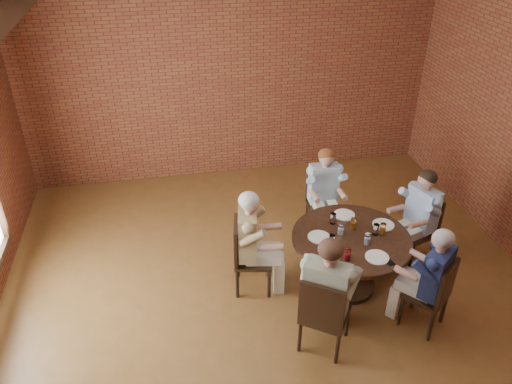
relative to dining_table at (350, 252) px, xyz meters
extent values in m
plane|color=brown|center=(-0.90, -0.33, -0.53)|extent=(7.00, 7.00, 0.00)
plane|color=silver|center=(-0.90, -0.33, 2.87)|extent=(7.00, 7.00, 0.00)
plane|color=brown|center=(-0.90, 3.17, 1.17)|extent=(7.00, 0.00, 7.00)
cylinder|color=black|center=(0.00, 0.00, -0.50)|extent=(0.69, 0.69, 0.06)
cylinder|color=black|center=(0.00, 0.00, -0.18)|extent=(0.20, 0.20, 0.64)
cylinder|color=#362213|center=(0.00, 0.00, 0.20)|extent=(1.39, 1.39, 0.05)
cube|color=black|center=(1.01, 0.34, -0.10)|extent=(0.53, 0.53, 0.04)
cube|color=black|center=(1.19, 0.40, 0.16)|extent=(0.17, 0.41, 0.48)
cylinder|color=black|center=(0.78, 0.45, -0.32)|extent=(0.04, 0.04, 0.41)
cylinder|color=black|center=(0.90, 0.11, -0.32)|extent=(0.04, 0.04, 0.41)
cylinder|color=black|center=(1.12, 0.56, -0.32)|extent=(0.04, 0.04, 0.41)
cylinder|color=black|center=(1.24, 0.22, -0.32)|extent=(0.04, 0.04, 0.41)
cube|color=black|center=(0.03, 1.12, -0.10)|extent=(0.42, 0.42, 0.04)
cube|color=black|center=(0.04, 1.31, 0.16)|extent=(0.41, 0.05, 0.47)
cylinder|color=black|center=(-0.15, 0.95, -0.32)|extent=(0.04, 0.04, 0.41)
cylinder|color=black|center=(0.20, 0.94, -0.32)|extent=(0.04, 0.04, 0.41)
cylinder|color=black|center=(-0.14, 1.30, -0.32)|extent=(0.04, 0.04, 0.41)
cylinder|color=black|center=(0.21, 1.29, -0.32)|extent=(0.04, 0.04, 0.41)
cube|color=black|center=(-1.13, 0.21, -0.10)|extent=(0.51, 0.51, 0.04)
cube|color=black|center=(-1.32, 0.25, 0.17)|extent=(0.12, 0.44, 0.50)
cylinder|color=black|center=(-0.98, -0.01, -0.32)|extent=(0.04, 0.04, 0.41)
cylinder|color=black|center=(-0.91, 0.36, -0.32)|extent=(0.04, 0.04, 0.41)
cylinder|color=black|center=(-1.35, 0.06, -0.32)|extent=(0.04, 0.04, 0.41)
cylinder|color=black|center=(-1.28, 0.43, -0.32)|extent=(0.04, 0.04, 0.41)
cube|color=black|center=(-0.56, -0.81, -0.10)|extent=(0.64, 0.64, 0.04)
cube|color=black|center=(-0.67, -0.99, 0.19)|extent=(0.40, 0.29, 0.53)
cylinder|color=black|center=(-0.28, -0.76, -0.32)|extent=(0.04, 0.04, 0.41)
cylinder|color=black|center=(-0.61, -0.53, -0.32)|extent=(0.04, 0.04, 0.41)
cylinder|color=black|center=(-0.50, -1.09, -0.32)|extent=(0.04, 0.04, 0.41)
cylinder|color=black|center=(-0.83, -0.86, -0.32)|extent=(0.04, 0.04, 0.41)
cube|color=black|center=(0.61, -0.75, -0.10)|extent=(0.58, 0.58, 0.04)
cube|color=black|center=(0.72, -0.89, 0.16)|extent=(0.34, 0.29, 0.47)
cylinder|color=black|center=(0.63, -0.50, -0.32)|extent=(0.04, 0.04, 0.41)
cylinder|color=black|center=(0.36, -0.72, -0.32)|extent=(0.04, 0.04, 0.41)
cylinder|color=black|center=(0.85, -0.77, -0.32)|extent=(0.04, 0.04, 0.41)
cylinder|color=black|center=(0.58, -1.00, -0.32)|extent=(0.04, 0.04, 0.41)
cylinder|color=white|center=(0.45, 0.15, 0.23)|extent=(0.26, 0.26, 0.01)
cylinder|color=white|center=(0.07, 0.44, 0.23)|extent=(0.26, 0.26, 0.01)
cylinder|color=white|center=(-0.38, 0.06, 0.23)|extent=(0.26, 0.26, 0.01)
cylinder|color=white|center=(0.14, -0.41, 0.23)|extent=(0.26, 0.26, 0.01)
cylinder|color=white|center=(0.29, -0.01, 0.29)|extent=(0.07, 0.07, 0.14)
cylinder|color=white|center=(0.07, 0.16, 0.29)|extent=(0.07, 0.07, 0.14)
cylinder|color=white|center=(-0.13, 0.30, 0.29)|extent=(0.07, 0.07, 0.14)
cylinder|color=white|center=(-0.11, 0.07, 0.29)|extent=(0.07, 0.07, 0.14)
cylinder|color=white|center=(-0.28, -0.11, 0.29)|extent=(0.07, 0.07, 0.14)
cylinder|color=white|center=(-0.20, -0.38, 0.29)|extent=(0.07, 0.07, 0.14)
cylinder|color=white|center=(0.12, -0.16, 0.29)|extent=(0.07, 0.07, 0.14)
cylinder|color=white|center=(0.37, -0.01, 0.29)|extent=(0.07, 0.07, 0.14)
cube|color=black|center=(0.24, -0.50, 0.23)|extent=(0.10, 0.15, 0.01)
camera|label=1|loc=(-1.98, -4.35, 3.70)|focal=35.00mm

